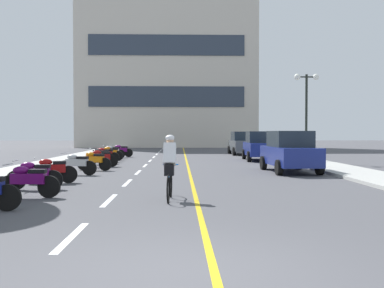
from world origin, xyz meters
name	(u,v)px	position (x,y,z in m)	size (l,w,h in m)	color
ground_plane	(183,162)	(0.00, 21.00, 0.00)	(140.00, 140.00, 0.00)	#47474C
curb_left	(73,158)	(-7.20, 24.00, 0.06)	(2.40, 72.00, 0.12)	#A8A8A3
curb_right	(290,158)	(7.20, 24.00, 0.06)	(2.40, 72.00, 0.12)	#A8A8A3
lane_dash_0	(72,237)	(-2.00, 2.00, 0.00)	(0.14, 2.20, 0.01)	silver
lane_dash_1	(109,200)	(-2.00, 6.00, 0.00)	(0.14, 2.20, 0.01)	silver
lane_dash_2	(127,183)	(-2.00, 10.00, 0.00)	(0.14, 2.20, 0.01)	silver
lane_dash_3	(138,172)	(-2.00, 14.00, 0.00)	(0.14, 2.20, 0.01)	silver
lane_dash_4	(145,166)	(-2.00, 18.00, 0.00)	(0.14, 2.20, 0.01)	silver
lane_dash_5	(150,161)	(-2.00, 22.00, 0.00)	(0.14, 2.20, 0.01)	silver
lane_dash_6	(154,157)	(-2.00, 26.00, 0.00)	(0.14, 2.20, 0.01)	silver
lane_dash_7	(157,154)	(-2.00, 30.00, 0.00)	(0.14, 2.20, 0.01)	silver
lane_dash_8	(159,152)	(-2.00, 34.00, 0.00)	(0.14, 2.20, 0.01)	silver
lane_dash_9	(161,150)	(-2.00, 38.00, 0.00)	(0.14, 2.20, 0.01)	silver
lane_dash_10	(162,149)	(-2.00, 42.00, 0.00)	(0.14, 2.20, 0.01)	silver
lane_dash_11	(164,148)	(-2.00, 46.00, 0.00)	(0.14, 2.20, 0.01)	silver
centre_line_yellow	(186,159)	(0.25, 24.00, 0.00)	(0.12, 66.00, 0.01)	gold
office_building	(168,67)	(-1.62, 49.01, 9.69)	(20.99, 8.14, 19.39)	beige
street_lamp_mid	(306,97)	(7.25, 20.34, 3.83)	(1.46, 0.36, 5.06)	black
parked_car_near	(290,151)	(4.68, 13.96, 0.92)	(2.05, 4.26, 1.82)	black
parked_car_mid	(260,146)	(4.86, 22.13, 0.92)	(2.04, 4.26, 1.82)	black
parked_car_far	(242,143)	(4.79, 29.40, 0.92)	(1.98, 4.23, 1.82)	black
motorcycle_2	(28,180)	(-4.24, 6.49, 0.47)	(1.70, 0.60, 0.92)	black
motorcycle_3	(34,174)	(-4.62, 8.17, 0.47)	(1.70, 0.60, 0.92)	black
motorcycle_4	(51,170)	(-4.56, 9.81, 0.47)	(1.66, 0.73, 0.92)	black
motorcycle_5	(77,164)	(-4.41, 12.85, 0.47)	(1.68, 0.65, 0.92)	black
motorcycle_6	(94,160)	(-4.12, 15.03, 0.47)	(1.66, 0.74, 0.92)	black
motorcycle_7	(101,158)	(-4.15, 16.97, 0.47)	(1.66, 0.72, 0.92)	black
motorcycle_8	(100,156)	(-4.51, 18.85, 0.47)	(1.64, 0.79, 0.92)	black
motorcycle_9	(105,154)	(-4.56, 20.55, 0.47)	(1.70, 0.60, 0.92)	black
motorcycle_10	(110,153)	(-4.52, 22.44, 0.47)	(1.67, 0.71, 0.92)	black
motorcycle_11	(112,152)	(-4.69, 24.29, 0.47)	(1.69, 0.62, 0.92)	black
motorcycle_12	(121,150)	(-4.36, 26.18, 0.47)	(1.70, 0.60, 0.92)	black
cyclist_rider	(170,166)	(-0.44, 6.06, 0.89)	(0.42, 1.77, 1.71)	black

